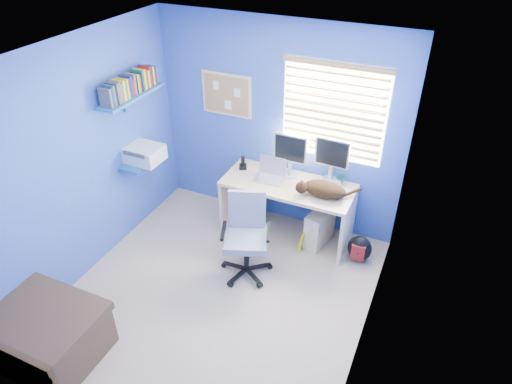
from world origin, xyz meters
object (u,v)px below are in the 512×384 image
at_px(laptop, 269,171).
at_px(desk, 287,209).
at_px(cat, 325,189).
at_px(office_chair, 246,246).
at_px(tower_pc, 320,227).

bearing_deg(laptop, desk, -1.16).
bearing_deg(cat, laptop, 154.33).
distance_m(laptop, cat, 0.70).
distance_m(cat, office_chair, 1.06).
relative_size(cat, tower_pc, 1.07).
height_order(tower_pc, office_chair, office_chair).
xyz_separation_m(tower_pc, office_chair, (-0.59, -0.79, 0.12)).
bearing_deg(tower_pc, desk, -166.57).
bearing_deg(desk, laptop, -178.42).
height_order(desk, office_chair, office_chair).
bearing_deg(tower_pc, laptop, -166.69).
bearing_deg(tower_pc, office_chair, -114.90).
bearing_deg(cat, office_chair, -151.48).
bearing_deg(tower_pc, cat, -54.77).
relative_size(cat, office_chair, 0.52).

